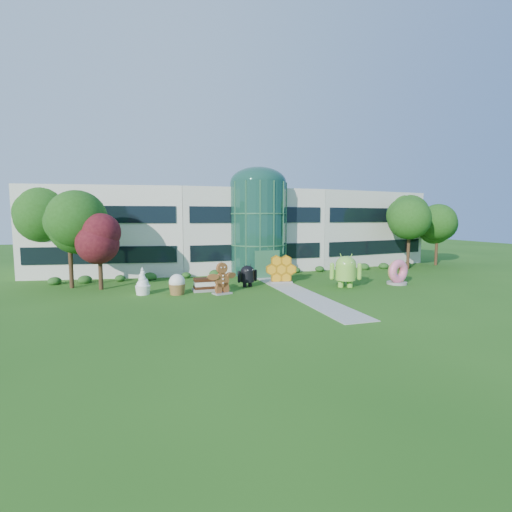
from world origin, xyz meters
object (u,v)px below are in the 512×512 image
object	(u,v)px
donut	(397,272)
android_green	(346,269)
android_black	(247,274)
gingerbread	(222,278)

from	to	relation	value
donut	android_green	bearing A→B (deg)	167.46
android_black	gingerbread	xyz separation A→B (m)	(-2.78, -2.30, 0.17)
gingerbread	android_green	bearing A→B (deg)	-19.48
donut	gingerbread	xyz separation A→B (m)	(-16.27, 0.56, 0.13)
gingerbread	android_black	bearing A→B (deg)	22.46
gingerbread	donut	bearing A→B (deg)	-19.13
android_black	gingerbread	bearing A→B (deg)	-151.65
android_black	android_green	bearing A→B (deg)	-29.82
android_green	donut	xyz separation A→B (m)	(5.31, -0.11, -0.47)
android_black	donut	xyz separation A→B (m)	(13.49, -2.86, 0.04)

